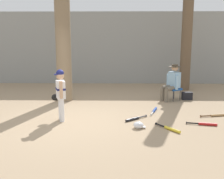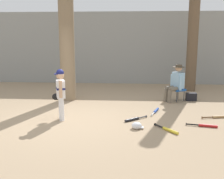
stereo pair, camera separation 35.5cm
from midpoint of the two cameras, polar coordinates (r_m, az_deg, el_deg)
name	(u,v)px [view 1 (the left image)]	position (r m, az deg, el deg)	size (l,w,h in m)	color
ground_plane	(71,121)	(6.95, -10.22, -6.59)	(60.00, 60.00, 0.00)	#9E8466
concrete_back_wall	(91,48)	(12.34, -5.27, 8.72)	(18.00, 0.36, 3.16)	gray
tree_near_player	(62,16)	(8.97, -11.63, 15.03)	(0.66, 0.66, 6.11)	#7F6B51
tree_behind_spectator	(187,29)	(10.93, 14.68, 12.18)	(0.62, 0.62, 5.35)	brown
young_ballplayer	(60,92)	(6.88, -12.35, -0.46)	(0.44, 0.56, 1.31)	white
folding_stool	(174,89)	(9.18, 11.87, 0.03)	(0.55, 0.55, 0.41)	#194C9E
seated_spectator	(172,81)	(9.07, 11.47, 1.69)	(0.66, 0.57, 1.20)	#6B6051
handbag_beside_stool	(187,96)	(9.37, 14.53, -1.32)	(0.34, 0.18, 0.26)	black
bat_red_barrel	(205,124)	(6.84, 17.72, -6.98)	(0.72, 0.21, 0.07)	red
bat_wood_tan	(217,115)	(7.68, 20.01, -5.14)	(0.75, 0.22, 0.07)	tan
bat_black_composite	(134,119)	(6.92, 3.21, -6.22)	(0.59, 0.51, 0.07)	black
bat_blue_youth	(154,110)	(7.74, 7.63, -4.42)	(0.29, 0.70, 0.07)	#2347AD
bat_yellow_trainer	(170,129)	(6.30, 10.64, -8.19)	(0.49, 0.64, 0.07)	yellow
batting_helmet_white	(139,125)	(6.33, 4.03, -7.56)	(0.29, 0.22, 0.17)	silver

